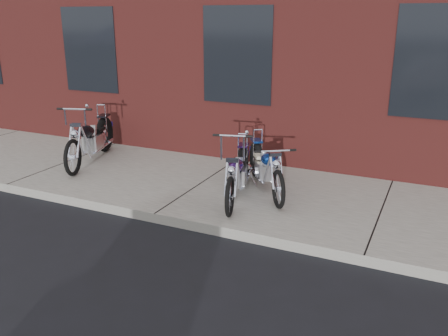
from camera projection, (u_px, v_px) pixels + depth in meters
The scene contains 5 objects.
ground at pixel (155, 223), 6.98m from camera, with size 120.00×120.00×0.00m, color black.
sidewalk at pixel (202, 187), 8.25m from camera, with size 22.00×3.00×0.15m, color slate.
chopper_purple at pixel (238, 175), 7.47m from camera, with size 0.71×2.01×1.15m.
chopper_blue at pixel (266, 169), 7.77m from camera, with size 1.25×1.75×0.89m.
chopper_third at pixel (91, 141), 9.30m from camera, with size 0.89×2.25×1.19m.
Camera 1 is at (3.63, -5.36, 2.91)m, focal length 38.00 mm.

